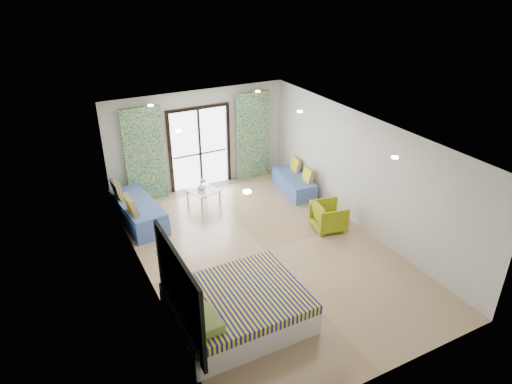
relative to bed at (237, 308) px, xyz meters
name	(u,v)px	position (x,y,z in m)	size (l,w,h in m)	color
floor	(265,251)	(1.48, 1.71, -0.32)	(5.00, 7.50, 0.01)	#947758
ceiling	(266,133)	(1.48, 1.71, 2.38)	(5.00, 7.50, 0.01)	silver
wall_back	(199,140)	(1.48, 5.46, 1.03)	(5.00, 0.01, 2.70)	silver
wall_front	(394,305)	(1.48, -2.04, 1.03)	(5.00, 0.01, 2.70)	silver
wall_left	(145,225)	(-1.02, 1.71, 1.03)	(0.01, 7.50, 2.70)	silver
wall_right	(362,173)	(3.98, 1.71, 1.03)	(0.01, 7.50, 2.70)	silver
balcony_door	(200,143)	(1.48, 5.43, 0.94)	(1.76, 0.08, 2.28)	black
balcony_rail	(200,154)	(1.48, 5.44, 0.63)	(1.52, 0.03, 0.04)	#595451
curtain_left	(144,155)	(-0.07, 5.28, 0.93)	(1.00, 0.10, 2.50)	beige
curtain_right	(253,136)	(3.03, 5.28, 0.93)	(1.00, 0.10, 2.50)	beige
downlight_a	(247,192)	(0.08, -0.29, 2.35)	(0.12, 0.12, 0.02)	#FFE0B2
downlight_b	(395,157)	(2.88, -0.29, 2.35)	(0.12, 0.12, 0.02)	#FFE0B2
downlight_c	(179,131)	(0.08, 2.71, 2.35)	(0.12, 0.12, 0.02)	#FFE0B2
downlight_d	(300,112)	(2.88, 2.71, 2.35)	(0.12, 0.12, 0.02)	#FFE0B2
downlight_e	(151,105)	(0.08, 4.71, 2.35)	(0.12, 0.12, 0.02)	#FFE0B2
downlight_f	(258,91)	(2.88, 4.71, 2.35)	(0.12, 0.12, 0.02)	#FFE0B2
headboard	(179,291)	(-0.98, 0.00, 0.73)	(0.06, 2.10, 1.50)	black
switch_plate	(155,251)	(-0.99, 1.25, 0.73)	(0.02, 0.10, 0.10)	silver
bed	(237,308)	(0.00, 0.00, 0.00)	(2.23, 1.82, 0.77)	silver
daybed_left	(137,211)	(-0.64, 4.21, -0.01)	(0.98, 2.08, 0.99)	#4964B0
daybed_right	(294,183)	(3.59, 3.91, -0.07)	(0.81, 1.67, 0.79)	#4964B0
coffee_table	(203,192)	(1.09, 4.29, 0.07)	(0.84, 0.84, 0.77)	silver
vase	(201,187)	(1.04, 4.29, 0.22)	(0.20, 0.21, 0.20)	white
armchair	(329,215)	(3.26, 1.86, 0.04)	(0.71, 0.66, 0.73)	#92A014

